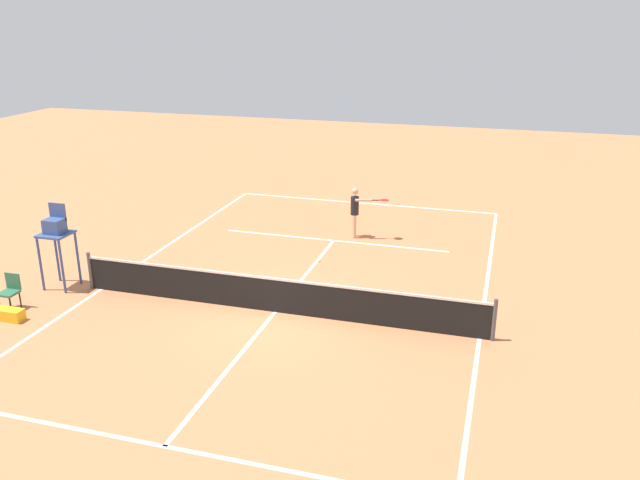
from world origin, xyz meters
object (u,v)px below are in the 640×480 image
(player_serving, at_px, (356,208))
(equipment_bag, at_px, (9,314))
(tennis_ball, at_px, (319,261))
(umpire_chair, at_px, (56,233))
(courtside_chair_near, at_px, (10,290))

(player_serving, bearing_deg, equipment_bag, -54.82)
(player_serving, xyz_separation_m, tennis_ball, (0.53, 2.62, -1.01))
(umpire_chair, distance_m, equipment_bag, 2.64)
(player_serving, relative_size, courtside_chair_near, 1.83)
(courtside_chair_near, bearing_deg, umpire_chair, -101.42)
(tennis_ball, distance_m, umpire_chair, 7.68)
(player_serving, distance_m, courtside_chair_near, 10.93)
(player_serving, distance_m, tennis_ball, 2.86)
(umpire_chair, bearing_deg, courtside_chair_near, 78.58)
(tennis_ball, xyz_separation_m, equipment_bag, (6.39, 6.07, 0.12))
(player_serving, height_order, umpire_chair, umpire_chair)
(player_serving, relative_size, umpire_chair, 0.72)
(equipment_bag, bearing_deg, courtside_chair_near, -56.31)
(player_serving, distance_m, umpire_chair, 9.55)
(player_serving, distance_m, equipment_bag, 11.15)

